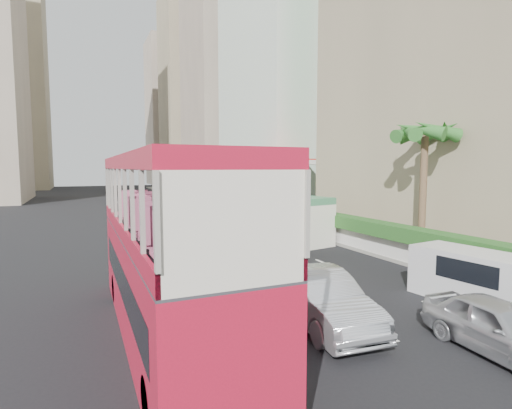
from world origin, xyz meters
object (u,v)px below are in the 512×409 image
car_silver_lane_b (499,354)px  palm_tree (423,194)px  panel_van_near (480,279)px  panel_van_far (236,211)px  minibus_far (286,218)px  minibus_near (262,226)px  double_decker_bus (167,246)px  van_asset (230,235)px  shell_station (285,188)px  car_silver_lane_a (319,324)px

car_silver_lane_b → palm_tree: bearing=57.6°
panel_van_near → panel_van_far: (-0.45, 22.45, 0.09)m
minibus_far → panel_van_far: size_ratio=1.33×
panel_van_far → palm_tree: palm_tree is taller
minibus_near → panel_van_near: size_ratio=1.39×
double_decker_bus → minibus_near: size_ratio=1.75×
van_asset → shell_station: 12.05m
minibus_far → shell_station: bearing=51.1°
palm_tree → minibus_near: bearing=139.0°
double_decker_bus → palm_tree: palm_tree is taller
panel_van_near → shell_station: bearing=70.0°
panel_van_near → shell_station: 25.59m
panel_van_near → van_asset: bearing=92.7°
van_asset → panel_van_far: bearing=77.1°
minibus_near → shell_station: size_ratio=0.79×
minibus_far → car_silver_lane_b: bearing=-110.2°
van_asset → panel_van_near: bearing=-68.0°
car_silver_lane_b → panel_van_near: 4.17m
panel_van_far → palm_tree: size_ratio=0.78×
double_decker_bus → panel_van_far: size_ratio=2.21×
double_decker_bus → car_silver_lane_b: double_decker_bus is taller
van_asset → shell_station: size_ratio=0.59×
double_decker_bus → minibus_far: bearing=49.2°
car_silver_lane_a → car_silver_lane_b: car_silver_lane_a is taller
minibus_far → panel_van_near: minibus_far is taller
car_silver_lane_b → panel_van_far: bearing=88.2°
double_decker_bus → van_asset: bearing=63.8°
shell_station → van_asset: bearing=-137.3°
car_silver_lane_b → shell_station: shell_station is taller
panel_van_far → car_silver_lane_a: bearing=-115.0°
car_silver_lane_a → minibus_near: size_ratio=0.79×
panel_van_far → palm_tree: (3.86, -16.55, 2.38)m
panel_van_far → panel_van_near: bearing=-99.3°
van_asset → palm_tree: bearing=-47.9°
van_asset → palm_tree: palm_tree is taller
panel_van_near → palm_tree: size_ratio=0.71×
car_silver_lane_b → minibus_far: minibus_far is taller
minibus_far → palm_tree: (3.78, -7.63, 1.91)m
minibus_far → palm_tree: bearing=-74.8°
shell_station → panel_van_far: bearing=-158.0°
car_silver_lane_b → shell_station: 29.12m
panel_van_near → shell_station: (5.62, 24.90, 1.84)m
minibus_far → panel_van_near: 13.54m
car_silver_lane_a → shell_station: (11.70, 24.20, 2.75)m
car_silver_lane_a → shell_station: bearing=69.1°
minibus_near → palm_tree: (6.46, -5.62, 1.98)m
car_silver_lane_a → panel_van_near: 6.19m
car_silver_lane_a → shell_station: shell_station is taller
double_decker_bus → minibus_near: (7.34, 9.62, -1.13)m
car_silver_lane_b → double_decker_bus: bearing=151.6°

